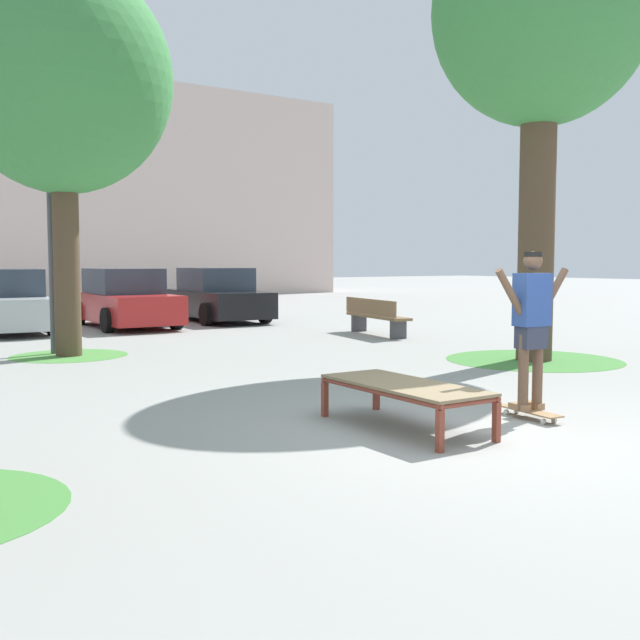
# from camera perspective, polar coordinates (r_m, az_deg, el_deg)

# --- Properties ---
(ground_plane) EXTENTS (120.00, 120.00, 0.00)m
(ground_plane) POSITION_cam_1_polar(r_m,az_deg,el_deg) (7.57, 11.89, -8.45)
(ground_plane) COLOR #999993
(building_facade) EXTENTS (31.16, 4.00, 10.12)m
(building_facade) POSITION_cam_1_polar(r_m,az_deg,el_deg) (36.69, -21.50, 9.44)
(building_facade) COLOR beige
(building_facade) RESTS_ON ground
(skate_box) EXTENTS (0.81, 1.92, 0.46)m
(skate_box) POSITION_cam_1_polar(r_m,az_deg,el_deg) (7.62, 6.40, -5.12)
(skate_box) COLOR brown
(skate_box) RESTS_ON ground
(skateboard) EXTENTS (0.29, 0.82, 0.09)m
(skateboard) POSITION_cam_1_polar(r_m,az_deg,el_deg) (8.40, 15.61, -6.70)
(skateboard) COLOR #9E754C
(skateboard) RESTS_ON ground
(skater) EXTENTS (1.00, 0.32, 1.69)m
(skater) POSITION_cam_1_polar(r_m,az_deg,el_deg) (8.27, 15.74, 0.08)
(skater) COLOR brown
(skater) RESTS_ON skateboard
(tree_near_right) EXTENTS (3.60, 3.60, 7.70)m
(tree_near_right) POSITION_cam_1_polar(r_m,az_deg,el_deg) (13.82, 16.42, 21.18)
(tree_near_right) COLOR brown
(tree_near_right) RESTS_ON ground
(grass_patch_near_right) EXTENTS (2.95, 2.95, 0.01)m
(grass_patch_near_right) POSITION_cam_1_polar(r_m,az_deg,el_deg) (13.33, 15.88, -2.93)
(grass_patch_near_right) COLOR #47893D
(grass_patch_near_right) RESTS_ON ground
(tree_mid_back) EXTENTS (3.81, 3.81, 6.86)m
(tree_mid_back) POSITION_cam_1_polar(r_m,az_deg,el_deg) (14.39, -18.98, 16.85)
(tree_mid_back) COLOR brown
(tree_mid_back) RESTS_ON ground
(grass_patch_mid_back) EXTENTS (2.04, 2.04, 0.01)m
(grass_patch_mid_back) POSITION_cam_1_polar(r_m,az_deg,el_deg) (14.15, -18.48, -2.57)
(grass_patch_mid_back) COLOR #519342
(grass_patch_mid_back) RESTS_ON ground
(car_silver) EXTENTS (2.26, 4.36, 1.50)m
(car_silver) POSITION_cam_1_polar(r_m,az_deg,el_deg) (19.36, -22.71, 1.19)
(car_silver) COLOR #B7BABF
(car_silver) RESTS_ON ground
(car_red) EXTENTS (2.03, 4.26, 1.50)m
(car_red) POSITION_cam_1_polar(r_m,az_deg,el_deg) (19.91, -14.57, 1.47)
(car_red) COLOR red
(car_red) RESTS_ON ground
(car_black) EXTENTS (2.15, 4.31, 1.50)m
(car_black) POSITION_cam_1_polar(r_m,az_deg,el_deg) (21.42, -7.82, 1.77)
(car_black) COLOR black
(car_black) RESTS_ON ground
(park_bench) EXTENTS (0.89, 2.44, 0.83)m
(park_bench) POSITION_cam_1_polar(r_m,az_deg,el_deg) (17.19, 4.22, 0.34)
(park_bench) COLOR brown
(park_bench) RESTS_ON ground
(light_post) EXTENTS (0.36, 0.36, 5.83)m
(light_post) POSITION_cam_1_polar(r_m,az_deg,el_deg) (14.61, -19.89, 12.64)
(light_post) COLOR #4C4C51
(light_post) RESTS_ON ground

